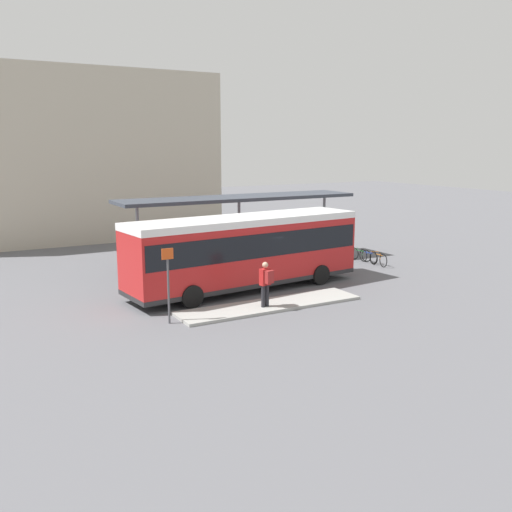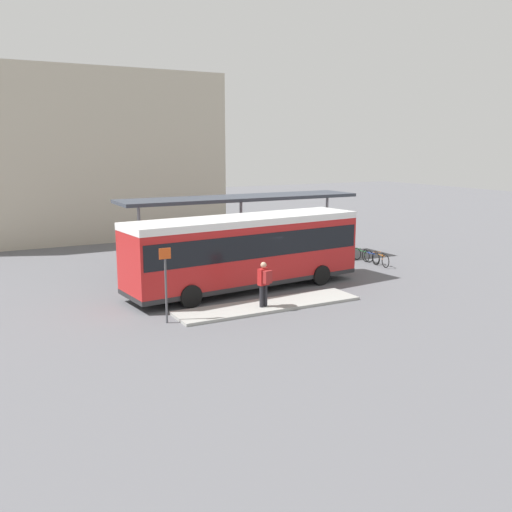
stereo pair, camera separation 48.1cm
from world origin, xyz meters
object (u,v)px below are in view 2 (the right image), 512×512
(bicycle_orange, at_px, (381,259))
(bicycle_green, at_px, (363,255))
(bicycle_blue, at_px, (371,257))
(city_bus, at_px, (245,247))
(pedestrian_waiting, at_px, (264,281))
(platform_sign, at_px, (166,282))

(bicycle_orange, relative_size, bicycle_green, 1.05)
(bicycle_blue, height_order, bicycle_green, bicycle_blue)
(bicycle_orange, xyz_separation_m, bicycle_green, (-0.00, 1.54, -0.02))
(city_bus, xyz_separation_m, bicycle_orange, (8.84, 1.14, -1.56))
(city_bus, bearing_deg, pedestrian_waiting, -110.05)
(city_bus, relative_size, bicycle_blue, 6.77)
(city_bus, distance_m, platform_sign, 5.74)
(pedestrian_waiting, height_order, bicycle_green, pedestrian_waiting)
(bicycle_orange, bearing_deg, bicycle_blue, 13.08)
(bicycle_orange, relative_size, platform_sign, 0.61)
(pedestrian_waiting, bearing_deg, city_bus, -27.26)
(city_bus, height_order, pedestrian_waiting, city_bus)
(pedestrian_waiting, xyz_separation_m, bicycle_green, (9.68, 5.94, -0.80))
(pedestrian_waiting, bearing_deg, bicycle_blue, -74.59)
(bicycle_orange, bearing_deg, city_bus, 106.99)
(city_bus, height_order, bicycle_blue, city_bus)
(city_bus, bearing_deg, bicycle_blue, 6.63)
(pedestrian_waiting, relative_size, platform_sign, 0.65)
(platform_sign, bearing_deg, bicycle_green, 22.79)
(bicycle_orange, relative_size, bicycle_blue, 1.03)
(bicycle_green, bearing_deg, bicycle_orange, 172.41)
(city_bus, distance_m, bicycle_orange, 9.05)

